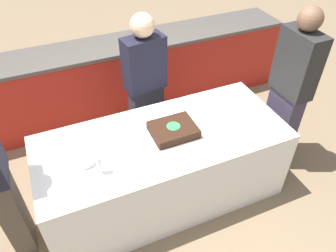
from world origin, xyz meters
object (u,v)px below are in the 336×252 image
at_px(cake, 173,130).
at_px(person_cutting_cake, 146,88).
at_px(plate_stack, 83,157).
at_px(person_seated_right, 289,92).
at_px(wine_glass, 99,162).

xyz_separation_m(cake, person_cutting_cake, (0.00, 0.68, 0.01)).
xyz_separation_m(plate_stack, person_seated_right, (1.97, 0.01, 0.07)).
height_order(cake, person_seated_right, person_seated_right).
distance_m(cake, plate_stack, 0.77).
bearing_deg(person_seated_right, cake, -89.84).
relative_size(cake, wine_glass, 2.45).
distance_m(plate_stack, person_cutting_cake, 1.04).
distance_m(plate_stack, person_seated_right, 1.98).
xyz_separation_m(wine_glass, person_cutting_cake, (0.68, 0.87, -0.06)).
bearing_deg(person_cutting_cake, person_seated_right, 142.31).
distance_m(person_cutting_cake, person_seated_right, 1.38).
relative_size(wine_glass, person_cutting_cake, 0.11).
bearing_deg(person_seated_right, wine_glass, -84.19).
xyz_separation_m(cake, person_seated_right, (1.20, 0.00, 0.07)).
bearing_deg(person_seated_right, person_cutting_cake, -119.42).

